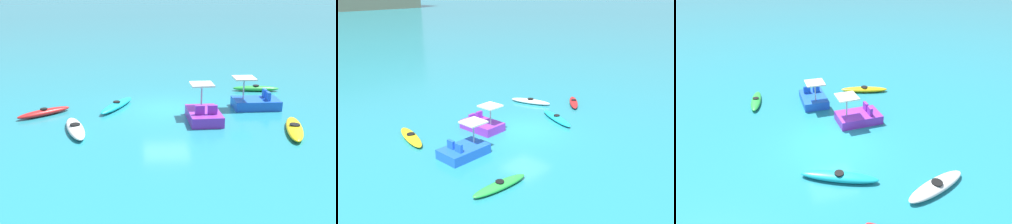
# 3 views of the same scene
# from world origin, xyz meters

# --- Properties ---
(ground_plane) EXTENTS (600.00, 600.00, 0.00)m
(ground_plane) POSITION_xyz_m (0.00, 0.00, 0.00)
(ground_plane) COLOR teal
(kayak_cyan) EXTENTS (1.92, 3.20, 0.37)m
(kayak_cyan) POSITION_xyz_m (2.63, -0.35, 0.16)
(kayak_cyan) COLOR #19B7C6
(kayak_cyan) RESTS_ON ground_plane
(kayak_yellow) EXTENTS (1.55, 3.25, 0.37)m
(kayak_yellow) POSITION_xyz_m (-5.47, 3.82, 0.16)
(kayak_yellow) COLOR yellow
(kayak_yellow) RESTS_ON ground_plane
(kayak_white) EXTENTS (1.56, 3.07, 0.37)m
(kayak_white) POSITION_xyz_m (4.26, 3.15, 0.16)
(kayak_white) COLOR white
(kayak_white) RESTS_ON ground_plane
(kayak_green) EXTENTS (2.88, 0.88, 0.37)m
(kayak_green) POSITION_xyz_m (-5.80, -3.43, 0.16)
(kayak_green) COLOR green
(kayak_green) RESTS_ON ground_plane
(pedal_boat_purple) EXTENTS (1.57, 2.49, 1.68)m
(pedal_boat_purple) POSITION_xyz_m (-1.67, 2.01, 0.34)
(pedal_boat_purple) COLOR purple
(pedal_boat_purple) RESTS_ON ground_plane
(pedal_boat_blue) EXTENTS (2.45, 1.50, 1.68)m
(pedal_boat_blue) POSITION_xyz_m (-4.75, 0.10, 0.34)
(pedal_boat_blue) COLOR blue
(pedal_boat_blue) RESTS_ON ground_plane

